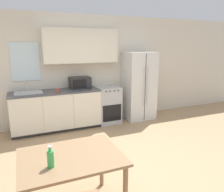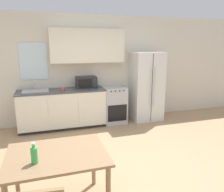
{
  "view_description": "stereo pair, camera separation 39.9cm",
  "coord_description": "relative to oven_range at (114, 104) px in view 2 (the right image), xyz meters",
  "views": [
    {
      "loc": [
        -1.23,
        -2.98,
        1.95
      ],
      "look_at": [
        0.3,
        0.59,
        1.05
      ],
      "focal_mm": 35.0,
      "sensor_mm": 36.0,
      "label": 1
    },
    {
      "loc": [
        -0.86,
        -3.12,
        1.95
      ],
      "look_at": [
        0.3,
        0.59,
        1.05
      ],
      "focal_mm": 35.0,
      "sensor_mm": 36.0,
      "label": 2
    }
  ],
  "objects": [
    {
      "name": "oven_range",
      "position": [
        0.0,
        0.0,
        0.0
      ],
      "size": [
        0.57,
        0.64,
        0.93
      ],
      "color": "#B7BABC",
      "rests_on": "ground_plane"
    },
    {
      "name": "ground_plane",
      "position": [
        -0.8,
        -2.06,
        -0.47
      ],
      "size": [
        12.0,
        12.0,
        0.0
      ],
      "primitive_type": "plane",
      "color": "tan"
    },
    {
      "name": "coffee_mug",
      "position": [
        -1.28,
        -0.19,
        0.51
      ],
      "size": [
        0.11,
        0.08,
        0.09
      ],
      "color": "#BF4C3F",
      "rests_on": "kitchen_counter"
    },
    {
      "name": "microwave",
      "position": [
        -0.68,
        0.11,
        0.6
      ],
      "size": [
        0.49,
        0.35,
        0.27
      ],
      "color": "#282828",
      "rests_on": "kitchen_counter"
    },
    {
      "name": "wall_back",
      "position": [
        -0.78,
        0.31,
        1.0
      ],
      "size": [
        12.0,
        0.38,
        2.7
      ],
      "color": "beige",
      "rests_on": "ground_plane"
    },
    {
      "name": "drink_bottle",
      "position": [
        -1.82,
        -2.97,
        0.38
      ],
      "size": [
        0.07,
        0.07,
        0.23
      ],
      "color": "#3FB259",
      "rests_on": "dining_table"
    },
    {
      "name": "kitchen_counter",
      "position": [
        -1.3,
        -0.01,
        0.0
      ],
      "size": [
        2.03,
        0.67,
        0.93
      ],
      "color": "#333333",
      "rests_on": "ground_plane"
    },
    {
      "name": "dining_table",
      "position": [
        -1.58,
        -2.82,
        0.18
      ],
      "size": [
        1.13,
        0.87,
        0.75
      ],
      "color": "#997551",
      "rests_on": "ground_plane"
    },
    {
      "name": "refrigerator",
      "position": [
        0.9,
        -0.02,
        0.43
      ],
      "size": [
        0.78,
        0.71,
        1.79
      ],
      "color": "silver",
      "rests_on": "ground_plane"
    },
    {
      "name": "kitchen_sink",
      "position": [
        -1.88,
        -0.01,
        0.48
      ],
      "size": [
        0.59,
        0.43,
        0.22
      ],
      "color": "#B7BABC",
      "rests_on": "kitchen_counter"
    }
  ]
}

